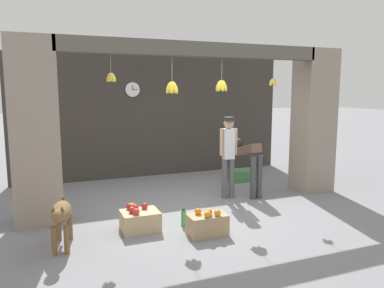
% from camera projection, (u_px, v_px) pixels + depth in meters
% --- Properties ---
extents(ground_plane, '(60.00, 60.00, 0.00)m').
position_uv_depth(ground_plane, '(201.00, 208.00, 6.58)').
color(ground_plane, gray).
extents(shop_back_wall, '(6.54, 0.12, 2.86)m').
position_uv_depth(shop_back_wall, '(155.00, 116.00, 8.97)').
color(shop_back_wall, '#38332D').
rests_on(shop_back_wall, ground_plane).
extents(shop_pillar_left, '(0.70, 0.60, 2.86)m').
position_uv_depth(shop_pillar_left, '(35.00, 132.00, 5.69)').
color(shop_pillar_left, gray).
rests_on(shop_pillar_left, ground_plane).
extents(shop_pillar_right, '(0.70, 0.60, 2.86)m').
position_uv_depth(shop_pillar_right, '(314.00, 121.00, 7.61)').
color(shop_pillar_right, gray).
rests_on(shop_pillar_right, ground_plane).
extents(storefront_awning, '(4.64, 0.31, 0.87)m').
position_uv_depth(storefront_awning, '(198.00, 52.00, 6.30)').
color(storefront_awning, '#5B564C').
extents(dog, '(0.34, 0.91, 0.66)m').
position_uv_depth(dog, '(61.00, 215.00, 4.87)').
color(dog, brown).
rests_on(dog, ground_plane).
extents(shopkeeper, '(0.34, 0.27, 1.56)m').
position_uv_depth(shopkeeper, '(228.00, 151.00, 7.08)').
color(shopkeeper, '#56565B').
rests_on(shopkeeper, ground_plane).
extents(worker_stooping, '(0.26, 0.83, 1.08)m').
position_uv_depth(worker_stooping, '(250.00, 159.00, 7.27)').
color(worker_stooping, '#424247').
rests_on(worker_stooping, ground_plane).
extents(fruit_crate_oranges, '(0.55, 0.32, 0.39)m').
position_uv_depth(fruit_crate_oranges, '(207.00, 224.00, 5.36)').
color(fruit_crate_oranges, tan).
rests_on(fruit_crate_oranges, ground_plane).
extents(fruit_crate_apples, '(0.55, 0.44, 0.38)m').
position_uv_depth(fruit_crate_apples, '(140.00, 219.00, 5.54)').
color(fruit_crate_apples, tan).
rests_on(fruit_crate_apples, ground_plane).
extents(produce_box_green, '(0.44, 0.37, 0.26)m').
position_uv_depth(produce_box_green, '(240.00, 175.00, 8.51)').
color(produce_box_green, '#42844C').
rests_on(produce_box_green, ground_plane).
extents(water_bottle, '(0.08, 0.08, 0.28)m').
position_uv_depth(water_bottle, '(184.00, 218.00, 5.72)').
color(water_bottle, '#38934C').
rests_on(water_bottle, ground_plane).
extents(wall_clock, '(0.35, 0.03, 0.35)m').
position_uv_depth(wall_clock, '(133.00, 90.00, 8.61)').
color(wall_clock, black).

